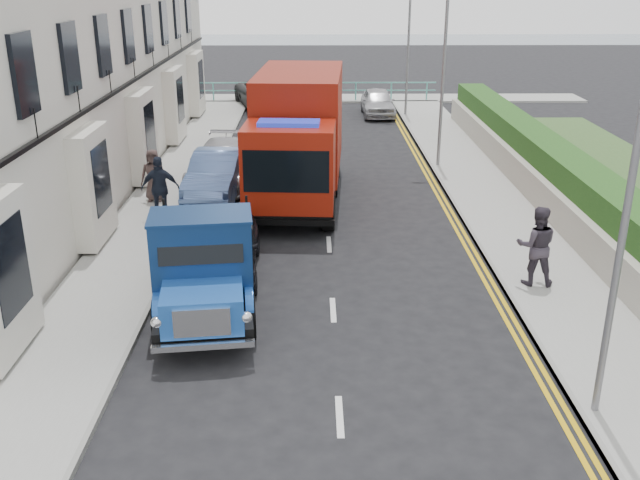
{
  "coord_description": "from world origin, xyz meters",
  "views": [
    {
      "loc": [
        -0.44,
        -12.14,
        7.06
      ],
      "look_at": [
        -0.28,
        2.68,
        1.4
      ],
      "focal_mm": 40.0,
      "sensor_mm": 36.0,
      "label": 1
    }
  ],
  "objects_px": {
    "lamp_near": "(622,188)",
    "bedford_lorry": "(204,273)",
    "red_lorry": "(298,134)",
    "lamp_mid": "(441,60)",
    "lamp_far": "(406,35)",
    "parked_car_front": "(225,247)"
  },
  "relations": [
    {
      "from": "lamp_near",
      "to": "bedford_lorry",
      "type": "height_order",
      "value": "lamp_near"
    },
    {
      "from": "lamp_near",
      "to": "lamp_far",
      "type": "height_order",
      "value": "same"
    },
    {
      "from": "lamp_far",
      "to": "red_lorry",
      "type": "distance_m",
      "value": 14.76
    },
    {
      "from": "parked_car_front",
      "to": "lamp_far",
      "type": "bearing_deg",
      "value": 68.39
    },
    {
      "from": "parked_car_front",
      "to": "lamp_mid",
      "type": "bearing_deg",
      "value": 52.81
    },
    {
      "from": "lamp_near",
      "to": "lamp_far",
      "type": "distance_m",
      "value": 26.0
    },
    {
      "from": "lamp_near",
      "to": "bedford_lorry",
      "type": "relative_size",
      "value": 1.32
    },
    {
      "from": "bedford_lorry",
      "to": "lamp_mid",
      "type": "bearing_deg",
      "value": 54.31
    },
    {
      "from": "lamp_mid",
      "to": "bedford_lorry",
      "type": "relative_size",
      "value": 1.32
    },
    {
      "from": "lamp_far",
      "to": "red_lorry",
      "type": "relative_size",
      "value": 0.9
    },
    {
      "from": "lamp_mid",
      "to": "lamp_far",
      "type": "xyz_separation_m",
      "value": [
        0.0,
        10.0,
        0.0
      ]
    },
    {
      "from": "lamp_far",
      "to": "bedford_lorry",
      "type": "height_order",
      "value": "lamp_far"
    },
    {
      "from": "lamp_mid",
      "to": "bedford_lorry",
      "type": "distance_m",
      "value": 14.55
    },
    {
      "from": "lamp_near",
      "to": "lamp_far",
      "type": "xyz_separation_m",
      "value": [
        0.0,
        26.0,
        0.0
      ]
    },
    {
      "from": "bedford_lorry",
      "to": "red_lorry",
      "type": "relative_size",
      "value": 0.68
    },
    {
      "from": "lamp_near",
      "to": "lamp_mid",
      "type": "height_order",
      "value": "same"
    },
    {
      "from": "red_lorry",
      "to": "parked_car_front",
      "type": "height_order",
      "value": "red_lorry"
    },
    {
      "from": "lamp_near",
      "to": "lamp_mid",
      "type": "relative_size",
      "value": 1.0
    },
    {
      "from": "lamp_mid",
      "to": "lamp_far",
      "type": "relative_size",
      "value": 1.0
    },
    {
      "from": "lamp_far",
      "to": "parked_car_front",
      "type": "height_order",
      "value": "lamp_far"
    },
    {
      "from": "lamp_mid",
      "to": "lamp_far",
      "type": "bearing_deg",
      "value": 90.0
    },
    {
      "from": "bedford_lorry",
      "to": "lamp_near",
      "type": "bearing_deg",
      "value": -33.8
    }
  ]
}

